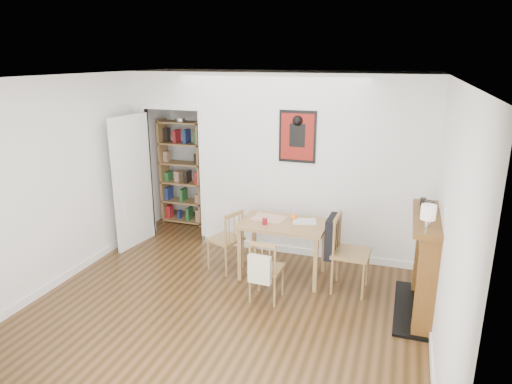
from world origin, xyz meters
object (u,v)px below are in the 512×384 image
(dining_table, at_px, (283,229))
(chair_right, at_px, (349,253))
(chair_left, at_px, (225,240))
(notebook, at_px, (304,221))
(orange_fruit, at_px, (294,217))
(bookshelf, at_px, (183,173))
(ceramic_jar_b, at_px, (423,202))
(fireplace, at_px, (426,262))
(red_glass, at_px, (265,221))
(mantel_lamp, at_px, (428,213))
(chair_front, at_px, (266,269))
(ceramic_jar_a, at_px, (429,207))

(dining_table, distance_m, chair_right, 0.90)
(chair_left, bearing_deg, notebook, 7.89)
(chair_left, xyz_separation_m, orange_fruit, (0.90, 0.18, 0.37))
(bookshelf, height_order, orange_fruit, bookshelf)
(ceramic_jar_b, bearing_deg, fireplace, -76.18)
(ceramic_jar_b, bearing_deg, notebook, 176.01)
(chair_right, bearing_deg, bookshelf, 152.72)
(dining_table, bearing_deg, red_glass, -144.32)
(chair_left, height_order, orange_fruit, chair_left)
(chair_left, relative_size, ceramic_jar_b, 9.65)
(mantel_lamp, bearing_deg, orange_fruit, 151.25)
(dining_table, relative_size, red_glass, 13.62)
(bookshelf, relative_size, red_glass, 22.06)
(red_glass, relative_size, mantel_lamp, 0.35)
(chair_left, xyz_separation_m, bookshelf, (-1.40, 1.51, 0.46))
(bookshelf, bearing_deg, ceramic_jar_b, -20.85)
(chair_right, xyz_separation_m, chair_front, (-0.90, -0.54, -0.10))
(bookshelf, bearing_deg, dining_table, -33.83)
(dining_table, xyz_separation_m, red_glass, (-0.20, -0.15, 0.13))
(fireplace, xyz_separation_m, notebook, (-1.49, 0.45, 0.15))
(chair_right, distance_m, fireplace, 0.91)
(chair_front, distance_m, orange_fruit, 0.90)
(chair_right, height_order, orange_fruit, chair_right)
(ceramic_jar_a, bearing_deg, ceramic_jar_b, 103.35)
(chair_right, bearing_deg, chair_left, 177.70)
(chair_front, bearing_deg, bookshelf, 135.57)
(red_glass, bearing_deg, ceramic_jar_a, -2.61)
(dining_table, bearing_deg, orange_fruit, 52.18)
(bookshelf, bearing_deg, notebook, -29.21)
(notebook, height_order, mantel_lamp, mantel_lamp)
(chair_right, distance_m, ceramic_jar_a, 1.11)
(dining_table, relative_size, orange_fruit, 14.79)
(bookshelf, distance_m, orange_fruit, 2.66)
(orange_fruit, bearing_deg, ceramic_jar_b, -5.03)
(chair_right, height_order, ceramic_jar_b, ceramic_jar_b)
(orange_fruit, bearing_deg, notebook, -14.60)
(bookshelf, relative_size, notebook, 6.01)
(notebook, bearing_deg, ceramic_jar_a, -12.92)
(chair_left, relative_size, chair_front, 1.09)
(chair_left, xyz_separation_m, ceramic_jar_b, (2.45, 0.05, 0.78))
(orange_fruit, bearing_deg, dining_table, -127.82)
(dining_table, distance_m, fireplace, 1.78)
(orange_fruit, xyz_separation_m, ceramic_jar_b, (1.55, -0.14, 0.41))
(chair_right, distance_m, bookshelf, 3.47)
(bookshelf, distance_m, fireplace, 4.34)
(dining_table, xyz_separation_m, chair_left, (-0.79, -0.05, -0.24))
(notebook, xyz_separation_m, mantel_lamp, (1.43, -0.83, 0.54))
(dining_table, height_order, orange_fruit, orange_fruit)
(ceramic_jar_a, height_order, ceramic_jar_b, ceramic_jar_a)
(chair_right, bearing_deg, fireplace, -15.36)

